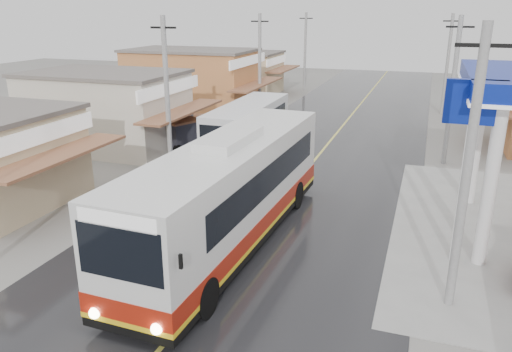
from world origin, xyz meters
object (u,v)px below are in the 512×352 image
object	(u,v)px
cyclist	(235,160)
tricycle_far	(191,126)
second_bus	(248,127)
tricycle_near	(182,133)
coach_bus	(231,192)

from	to	relation	value
cyclist	tricycle_far	xyz separation A→B (m)	(-5.31, 5.64, 0.25)
cyclist	tricycle_far	world-z (taller)	cyclist
second_bus	tricycle_near	size ratio (longest dim) A/B	3.11
coach_bus	tricycle_near	xyz separation A→B (m)	(-7.61, 10.93, -0.90)
tricycle_near	tricycle_far	distance (m)	2.86
tricycle_near	tricycle_far	world-z (taller)	tricycle_near
second_bus	cyclist	world-z (taller)	second_bus
coach_bus	tricycle_far	bearing A→B (deg)	123.56
tricycle_far	coach_bus	bearing A→B (deg)	-71.58
second_bus	tricycle_near	bearing A→B (deg)	-171.39
coach_bus	tricycle_far	distance (m)	16.07
second_bus	tricycle_far	distance (m)	5.30
cyclist	tricycle_near	size ratio (longest dim) A/B	0.67
tricycle_near	tricycle_far	size ratio (longest dim) A/B	1.38
coach_bus	tricycle_near	bearing A→B (deg)	127.02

